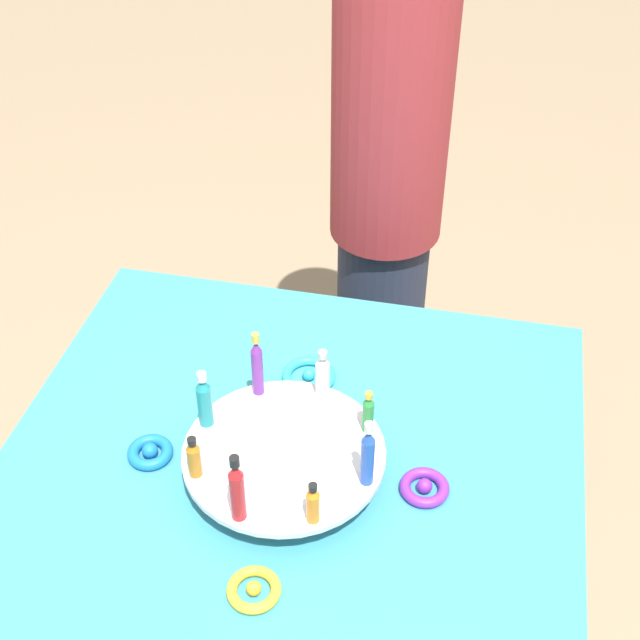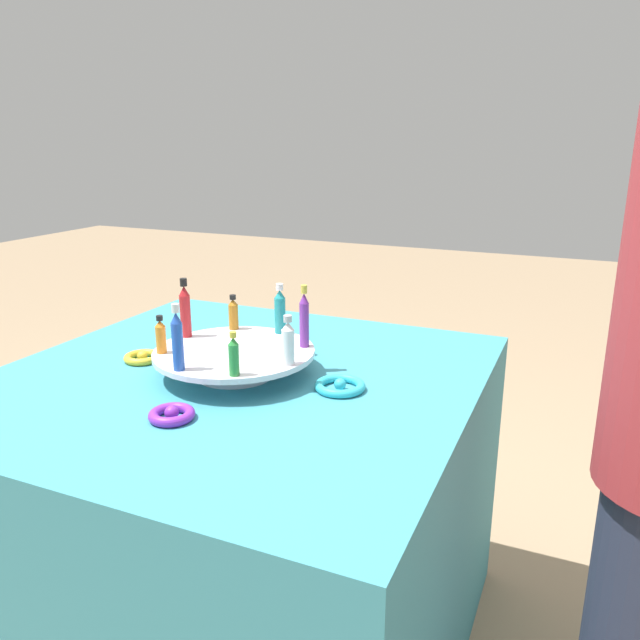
# 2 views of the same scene
# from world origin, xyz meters

# --- Properties ---
(party_table) EXTENTS (1.05, 1.05, 0.74)m
(party_table) POSITION_xyz_m (0.00, 0.00, 0.37)
(party_table) COLOR teal
(party_table) RESTS_ON ground_plane
(display_stand) EXTENTS (0.36, 0.36, 0.06)m
(display_stand) POSITION_xyz_m (0.00, 0.00, 0.78)
(display_stand) COLOR silver
(display_stand) RESTS_ON party_table
(bottle_teal) EXTENTS (0.03, 0.03, 0.12)m
(bottle_teal) POSITION_xyz_m (0.04, 0.15, 0.85)
(bottle_teal) COLOR teal
(bottle_teal) RESTS_ON display_stand
(bottle_amber) EXTENTS (0.02, 0.02, 0.09)m
(bottle_amber) POSITION_xyz_m (-0.08, 0.13, 0.84)
(bottle_amber) COLOR #AD6B19
(bottle_amber) RESTS_ON display_stand
(bottle_red) EXTENTS (0.02, 0.02, 0.14)m
(bottle_red) POSITION_xyz_m (-0.15, 0.04, 0.86)
(bottle_red) COLOR #B21E23
(bottle_red) RESTS_ON display_stand
(bottle_orange) EXTENTS (0.02, 0.02, 0.08)m
(bottle_orange) POSITION_xyz_m (-0.13, -0.08, 0.84)
(bottle_orange) COLOR orange
(bottle_orange) RESTS_ON display_stand
(bottle_blue) EXTENTS (0.02, 0.02, 0.14)m
(bottle_blue) POSITION_xyz_m (-0.04, -0.15, 0.86)
(bottle_blue) COLOR #234CAD
(bottle_blue) RESTS_ON display_stand
(bottle_green) EXTENTS (0.02, 0.02, 0.09)m
(bottle_green) POSITION_xyz_m (0.08, -0.13, 0.84)
(bottle_green) COLOR #288438
(bottle_green) RESTS_ON display_stand
(bottle_clear) EXTENTS (0.03, 0.03, 0.11)m
(bottle_clear) POSITION_xyz_m (0.15, -0.04, 0.85)
(bottle_clear) COLOR silver
(bottle_clear) RESTS_ON display_stand
(bottle_purple) EXTENTS (0.02, 0.02, 0.14)m
(bottle_purple) POSITION_xyz_m (0.13, 0.08, 0.86)
(bottle_purple) COLOR #702D93
(bottle_purple) RESTS_ON display_stand
(ribbon_bow_blue) EXTENTS (0.08, 0.08, 0.03)m
(ribbon_bow_blue) POSITION_xyz_m (-0.01, 0.25, 0.75)
(ribbon_bow_blue) COLOR blue
(ribbon_bow_blue) RESTS_ON party_table
(ribbon_bow_gold) EXTENTS (0.09, 0.09, 0.02)m
(ribbon_bow_gold) POSITION_xyz_m (-0.25, -0.01, 0.75)
(ribbon_bow_gold) COLOR gold
(ribbon_bow_gold) RESTS_ON party_table
(ribbon_bow_purple) EXTENTS (0.09, 0.09, 0.03)m
(ribbon_bow_purple) POSITION_xyz_m (0.01, -0.25, 0.75)
(ribbon_bow_purple) COLOR purple
(ribbon_bow_purple) RESTS_ON party_table
(ribbon_bow_teal) EXTENTS (0.11, 0.11, 0.03)m
(ribbon_bow_teal) POSITION_xyz_m (0.25, 0.01, 0.75)
(ribbon_bow_teal) COLOR #2DB7CC
(ribbon_bow_teal) RESTS_ON party_table
(person_figure) EXTENTS (0.28, 0.28, 1.65)m
(person_figure) POSITION_xyz_m (0.88, -0.04, 0.83)
(person_figure) COLOR #282D42
(person_figure) RESTS_ON ground_plane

